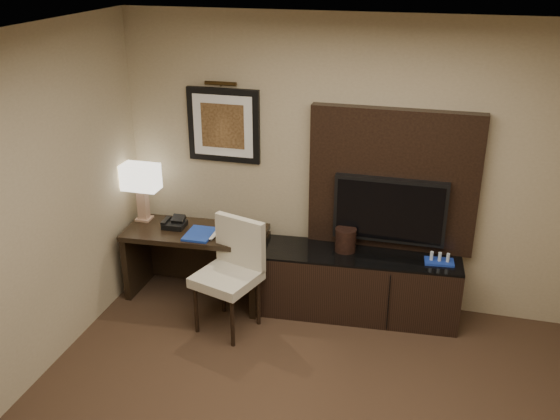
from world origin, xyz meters
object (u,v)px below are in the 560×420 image
(desk, at_px, (197,264))
(desk_phone, at_px, (174,222))
(credenza, at_px, (359,284))
(ice_bucket, at_px, (346,240))
(tv, at_px, (390,210))
(minibar_tray, at_px, (440,258))
(table_lamp, at_px, (142,194))
(desk_chair, at_px, (226,277))

(desk, xyz_separation_m, desk_phone, (-0.22, 0.02, 0.41))
(credenza, xyz_separation_m, ice_bucket, (-0.15, 0.03, 0.42))
(credenza, distance_m, tv, 0.76)
(ice_bucket, distance_m, minibar_tray, 0.84)
(table_lamp, relative_size, ice_bucket, 2.52)
(credenza, xyz_separation_m, desk_chair, (-1.09, -0.55, 0.21))
(minibar_tray, bearing_deg, ice_bucket, 178.38)
(credenza, height_order, table_lamp, table_lamp)
(desk, bearing_deg, tv, 3.60)
(desk_phone, distance_m, ice_bucket, 1.64)
(table_lamp, bearing_deg, desk, -10.29)
(desk_phone, bearing_deg, ice_bucket, 2.05)
(ice_bucket, bearing_deg, desk_phone, -175.86)
(desk_chair, height_order, desk_phone, desk_chair)
(table_lamp, height_order, minibar_tray, table_lamp)
(tv, distance_m, table_lamp, 2.37)
(credenza, height_order, desk_phone, desk_phone)
(table_lamp, bearing_deg, tv, 3.28)
(desk, xyz_separation_m, tv, (1.78, 0.24, 0.66))
(desk, bearing_deg, table_lamp, 165.65)
(table_lamp, xyz_separation_m, desk_phone, (0.36, -0.09, -0.22))
(tv, xyz_separation_m, ice_bucket, (-0.37, -0.11, -0.29))
(tv, height_order, desk_phone, tv)
(desk_chair, bearing_deg, credenza, 44.00)
(credenza, relative_size, desk_phone, 8.85)
(desk_phone, xyz_separation_m, minibar_tray, (2.47, 0.09, -0.10))
(desk, relative_size, ice_bucket, 6.16)
(desk, distance_m, minibar_tray, 2.28)
(ice_bucket, relative_size, minibar_tray, 0.85)
(table_lamp, bearing_deg, ice_bucket, 0.85)
(tv, relative_size, minibar_tray, 3.94)
(desk, height_order, minibar_tray, same)
(desk_phone, bearing_deg, credenza, 0.60)
(minibar_tray, bearing_deg, desk, -177.19)
(desk, distance_m, table_lamp, 0.86)
(table_lamp, xyz_separation_m, ice_bucket, (1.99, 0.03, -0.26))
(credenza, xyz_separation_m, minibar_tray, (0.70, 0.01, 0.36))
(table_lamp, distance_m, minibar_tray, 2.85)
(credenza, bearing_deg, minibar_tray, -3.30)
(credenza, relative_size, table_lamp, 3.32)
(credenza, distance_m, ice_bucket, 0.45)
(tv, distance_m, desk_chair, 1.57)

